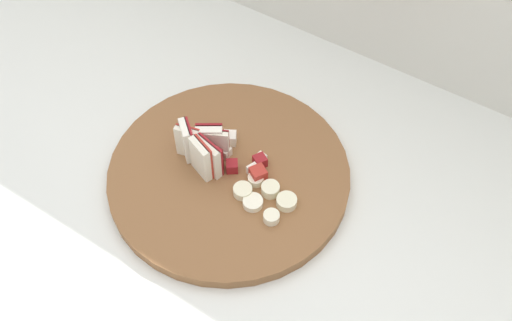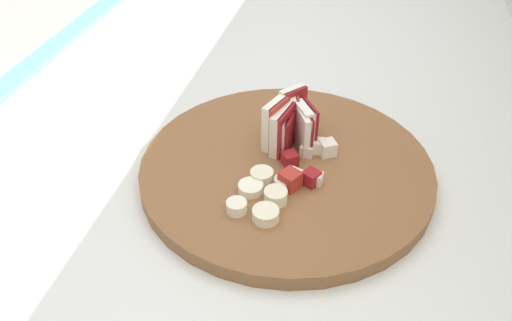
% 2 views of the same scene
% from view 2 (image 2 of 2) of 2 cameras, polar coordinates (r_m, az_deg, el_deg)
% --- Properties ---
extents(cutting_board, '(0.37, 0.37, 0.02)m').
position_cam_2_polar(cutting_board, '(0.65, 3.34, -0.88)').
color(cutting_board, brown).
rests_on(cutting_board, tiled_countertop).
extents(apple_wedge_fan, '(0.09, 0.07, 0.07)m').
position_cam_2_polar(apple_wedge_fan, '(0.66, 3.85, 4.02)').
color(apple_wedge_fan, maroon).
rests_on(apple_wedge_fan, cutting_board).
extents(apple_dice_pile, '(0.10, 0.07, 0.02)m').
position_cam_2_polar(apple_dice_pile, '(0.63, 5.43, -0.56)').
color(apple_dice_pile, white).
rests_on(apple_dice_pile, cutting_board).
extents(banana_slice_rows, '(0.09, 0.07, 0.02)m').
position_cam_2_polar(banana_slice_rows, '(0.59, 0.79, -3.74)').
color(banana_slice_rows, beige).
rests_on(banana_slice_rows, cutting_board).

